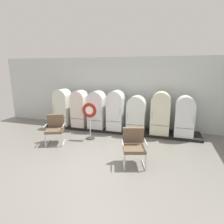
{
  "coord_description": "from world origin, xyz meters",
  "views": [
    {
      "loc": [
        1.81,
        -4.14,
        2.55
      ],
      "look_at": [
        -0.22,
        2.75,
        0.85
      ],
      "focal_mm": 29.77,
      "sensor_mm": 36.0,
      "label": 1
    }
  ],
  "objects_px": {
    "refrigerator_6": "(185,115)",
    "sign_stand": "(90,120)",
    "refrigerator_0": "(63,106)",
    "refrigerator_1": "(80,107)",
    "refrigerator_4": "(136,113)",
    "armchair_left": "(55,127)",
    "armchair_right": "(134,144)",
    "refrigerator_2": "(97,109)",
    "refrigerator_3": "(116,109)",
    "refrigerator_5": "(160,112)"
  },
  "relations": [
    {
      "from": "refrigerator_6",
      "to": "sign_stand",
      "type": "distance_m",
      "value": 3.46
    },
    {
      "from": "refrigerator_0",
      "to": "refrigerator_1",
      "type": "bearing_deg",
      "value": -0.62
    },
    {
      "from": "refrigerator_4",
      "to": "armchair_left",
      "type": "height_order",
      "value": "refrigerator_4"
    },
    {
      "from": "armchair_right",
      "to": "sign_stand",
      "type": "bearing_deg",
      "value": 143.45
    },
    {
      "from": "refrigerator_4",
      "to": "sign_stand",
      "type": "height_order",
      "value": "refrigerator_4"
    },
    {
      "from": "refrigerator_2",
      "to": "refrigerator_3",
      "type": "relative_size",
      "value": 0.97
    },
    {
      "from": "refrigerator_1",
      "to": "sign_stand",
      "type": "bearing_deg",
      "value": -49.05
    },
    {
      "from": "refrigerator_1",
      "to": "refrigerator_3",
      "type": "bearing_deg",
      "value": 1.36
    },
    {
      "from": "refrigerator_2",
      "to": "refrigerator_6",
      "type": "distance_m",
      "value": 3.41
    },
    {
      "from": "armchair_right",
      "to": "refrigerator_4",
      "type": "bearing_deg",
      "value": 97.72
    },
    {
      "from": "armchair_right",
      "to": "refrigerator_2",
      "type": "bearing_deg",
      "value": 129.18
    },
    {
      "from": "refrigerator_3",
      "to": "armchair_right",
      "type": "xyz_separation_m",
      "value": [
        1.17,
        -2.46,
        -0.38
      ]
    },
    {
      "from": "refrigerator_6",
      "to": "armchair_right",
      "type": "relative_size",
      "value": 1.48
    },
    {
      "from": "refrigerator_2",
      "to": "refrigerator_3",
      "type": "height_order",
      "value": "refrigerator_3"
    },
    {
      "from": "refrigerator_0",
      "to": "armchair_left",
      "type": "xyz_separation_m",
      "value": [
        0.71,
        -1.73,
        -0.37
      ]
    },
    {
      "from": "refrigerator_4",
      "to": "refrigerator_3",
      "type": "bearing_deg",
      "value": 178.67
    },
    {
      "from": "armchair_left",
      "to": "armchair_right",
      "type": "xyz_separation_m",
      "value": [
        2.86,
        -0.7,
        0.0
      ]
    },
    {
      "from": "refrigerator_1",
      "to": "refrigerator_5",
      "type": "distance_m",
      "value": 3.34
    },
    {
      "from": "refrigerator_6",
      "to": "armchair_left",
      "type": "bearing_deg",
      "value": -158.08
    },
    {
      "from": "refrigerator_2",
      "to": "sign_stand",
      "type": "height_order",
      "value": "refrigerator_2"
    },
    {
      "from": "refrigerator_0",
      "to": "armchair_right",
      "type": "xyz_separation_m",
      "value": [
        3.57,
        -2.43,
        -0.37
      ]
    },
    {
      "from": "refrigerator_2",
      "to": "armchair_right",
      "type": "xyz_separation_m",
      "value": [
        1.98,
        -2.43,
        -0.35
      ]
    },
    {
      "from": "refrigerator_0",
      "to": "armchair_right",
      "type": "relative_size",
      "value": 1.57
    },
    {
      "from": "refrigerator_0",
      "to": "refrigerator_4",
      "type": "relative_size",
      "value": 1.11
    },
    {
      "from": "sign_stand",
      "to": "refrigerator_6",
      "type": "bearing_deg",
      "value": 17.75
    },
    {
      "from": "refrigerator_2",
      "to": "armchair_right",
      "type": "relative_size",
      "value": 1.55
    },
    {
      "from": "refrigerator_5",
      "to": "refrigerator_1",
      "type": "bearing_deg",
      "value": -179.08
    },
    {
      "from": "refrigerator_5",
      "to": "armchair_left",
      "type": "relative_size",
      "value": 1.6
    },
    {
      "from": "refrigerator_2",
      "to": "refrigerator_5",
      "type": "height_order",
      "value": "refrigerator_5"
    },
    {
      "from": "armchair_left",
      "to": "sign_stand",
      "type": "distance_m",
      "value": 1.22
    },
    {
      "from": "refrigerator_4",
      "to": "armchair_left",
      "type": "bearing_deg",
      "value": -145.48
    },
    {
      "from": "refrigerator_0",
      "to": "sign_stand",
      "type": "bearing_deg",
      "value": -31.48
    },
    {
      "from": "refrigerator_3",
      "to": "refrigerator_6",
      "type": "bearing_deg",
      "value": -0.66
    },
    {
      "from": "refrigerator_2",
      "to": "refrigerator_6",
      "type": "bearing_deg",
      "value": -0.01
    },
    {
      "from": "refrigerator_0",
      "to": "refrigerator_1",
      "type": "distance_m",
      "value": 0.81
    },
    {
      "from": "refrigerator_2",
      "to": "armchair_right",
      "type": "height_order",
      "value": "refrigerator_2"
    },
    {
      "from": "refrigerator_0",
      "to": "armchair_right",
      "type": "bearing_deg",
      "value": -34.18
    },
    {
      "from": "refrigerator_6",
      "to": "armchair_left",
      "type": "xyz_separation_m",
      "value": [
        -4.3,
        -1.73,
        -0.32
      ]
    },
    {
      "from": "refrigerator_0",
      "to": "sign_stand",
      "type": "xyz_separation_m",
      "value": [
        1.72,
        -1.05,
        -0.23
      ]
    },
    {
      "from": "refrigerator_0",
      "to": "refrigerator_2",
      "type": "height_order",
      "value": "refrigerator_0"
    },
    {
      "from": "refrigerator_2",
      "to": "refrigerator_5",
      "type": "relative_size",
      "value": 0.96
    },
    {
      "from": "refrigerator_0",
      "to": "refrigerator_3",
      "type": "relative_size",
      "value": 0.99
    },
    {
      "from": "refrigerator_6",
      "to": "refrigerator_3",
      "type": "bearing_deg",
      "value": 179.34
    },
    {
      "from": "armchair_left",
      "to": "sign_stand",
      "type": "xyz_separation_m",
      "value": [
        1.01,
        0.68,
        0.14
      ]
    },
    {
      "from": "armchair_left",
      "to": "refrigerator_5",
      "type": "bearing_deg",
      "value": 27.29
    },
    {
      "from": "refrigerator_0",
      "to": "refrigerator_4",
      "type": "bearing_deg",
      "value": 0.16
    },
    {
      "from": "refrigerator_1",
      "to": "refrigerator_4",
      "type": "relative_size",
      "value": 1.09
    },
    {
      "from": "refrigerator_1",
      "to": "refrigerator_0",
      "type": "bearing_deg",
      "value": 179.38
    },
    {
      "from": "refrigerator_4",
      "to": "refrigerator_5",
      "type": "xyz_separation_m",
      "value": [
        0.91,
        0.04,
        0.11
      ]
    },
    {
      "from": "refrigerator_1",
      "to": "refrigerator_3",
      "type": "relative_size",
      "value": 0.97
    }
  ]
}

